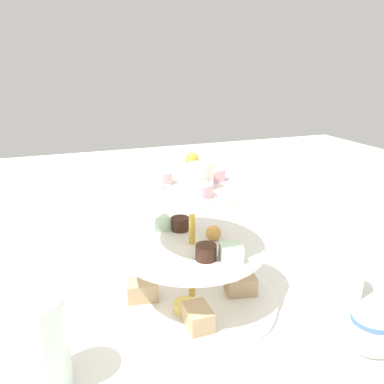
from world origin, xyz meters
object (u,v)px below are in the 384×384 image
at_px(water_glass_short_left, 344,274).
at_px(teacup_with_saucer, 372,333).
at_px(tiered_serving_stand, 192,258).
at_px(butter_knife_left, 69,252).
at_px(water_glass_tall_right, 38,345).

relative_size(water_glass_short_left, teacup_with_saucer, 0.76).
height_order(tiered_serving_stand, teacup_with_saucer, tiered_serving_stand).
distance_m(tiered_serving_stand, butter_knife_left, 0.31).
distance_m(water_glass_tall_right, water_glass_short_left, 0.47).
xyz_separation_m(water_glass_tall_right, teacup_with_saucer, (0.08, 0.41, -0.04)).
relative_size(tiered_serving_stand, water_glass_short_left, 3.97).
relative_size(tiered_serving_stand, butter_knife_left, 1.60).
distance_m(teacup_with_saucer, butter_knife_left, 0.56).
xyz_separation_m(tiered_serving_stand, water_glass_tall_right, (0.11, -0.23, -0.02)).
bearing_deg(teacup_with_saucer, tiered_serving_stand, -135.84).
bearing_deg(water_glass_short_left, teacup_with_saucer, -25.37).
distance_m(water_glass_tall_right, teacup_with_saucer, 0.42).
bearing_deg(water_glass_short_left, tiered_serving_stand, -104.75).
xyz_separation_m(water_glass_tall_right, butter_knife_left, (-0.35, 0.05, -0.06)).
bearing_deg(water_glass_tall_right, butter_knife_left, 171.25).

